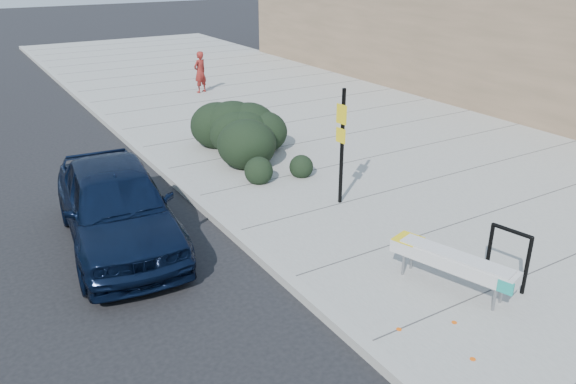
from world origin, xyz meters
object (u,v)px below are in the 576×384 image
object	(u,v)px
sedan_navy	(117,205)
pedestrian	(200,72)
bench	(452,261)
bike_rack	(509,252)
sign_post	(342,140)

from	to	relation	value
sedan_navy	pedestrian	xyz separation A→B (m)	(6.19, 10.44, 0.13)
bench	pedestrian	world-z (taller)	pedestrian
bench	bike_rack	xyz separation A→B (m)	(0.81, -0.40, 0.12)
sign_post	sedan_navy	bearing A→B (deg)	163.04
bike_rack	sedan_navy	distance (m)	6.91
bench	bike_rack	world-z (taller)	bike_rack
pedestrian	sign_post	bearing A→B (deg)	60.62
bench	bike_rack	size ratio (longest dim) A/B	2.06
bike_rack	sign_post	world-z (taller)	sign_post
bike_rack	pedestrian	xyz separation A→B (m)	(1.39, 15.41, 0.17)
bike_rack	pedestrian	size ratio (longest dim) A/B	0.65
sedan_navy	sign_post	bearing A→B (deg)	-5.61
bike_rack	bench	bearing A→B (deg)	141.71
bench	sign_post	world-z (taller)	sign_post
pedestrian	bike_rack	bearing A→B (deg)	63.94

